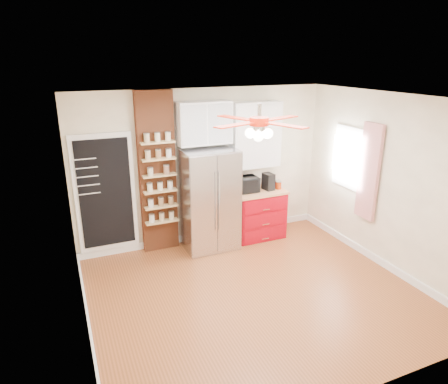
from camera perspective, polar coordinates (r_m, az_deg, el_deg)
name	(u,v)px	position (r m, az deg, el deg)	size (l,w,h in m)	color
floor	(254,293)	(5.86, 4.35, -14.15)	(4.50, 4.50, 0.00)	brown
ceiling	(260,99)	(4.95, 5.13, 13.11)	(4.50, 4.50, 0.00)	white
wall_back	(204,167)	(7.00, -2.90, 3.59)	(4.50, 0.02, 2.70)	#FDF3CC
wall_front	(363,277)	(3.77, 19.19, -11.46)	(4.50, 0.02, 2.70)	#FDF3CC
wall_left	(76,232)	(4.71, -20.44, -5.36)	(0.02, 4.00, 2.70)	#FDF3CC
wall_right	(388,184)	(6.56, 22.40, 1.12)	(0.02, 4.00, 2.70)	#FDF3CC
chalkboard	(105,194)	(6.67, -16.58, -0.21)	(0.95, 0.05, 1.95)	white
brick_pillar	(157,173)	(6.69, -9.51, 2.63)	(0.60, 0.16, 2.70)	brown
fridge	(209,200)	(6.79, -2.15, -1.08)	(0.90, 0.70, 1.75)	silver
upper_glass_cabinet	(204,123)	(6.65, -2.89, 9.84)	(0.90, 0.35, 0.70)	white
red_cabinet	(258,213)	(7.36, 4.82, -3.04)	(0.94, 0.64, 0.90)	#9F0412
upper_shelf_unit	(255,135)	(7.11, 4.50, 8.14)	(0.90, 0.30, 1.15)	white
window	(349,158)	(7.13, 17.44, 4.69)	(0.04, 0.75, 1.05)	white
curtain	(369,172)	(6.73, 20.01, 2.71)	(0.06, 0.40, 1.55)	#B31817
ceiling_fan	(259,122)	(4.98, 5.04, 9.95)	(1.40, 1.40, 0.44)	silver
toaster_oven	(244,185)	(7.06, 2.90, 1.05)	(0.48, 0.33, 0.27)	black
coffee_maker	(268,182)	(7.22, 6.34, 1.49)	(0.15, 0.22, 0.30)	black
canister_left	(278,185)	(7.30, 7.78, 0.95)	(0.11, 0.11, 0.13)	#AF2F09
canister_right	(276,184)	(7.36, 7.49, 1.14)	(0.11, 0.11, 0.14)	red
pantry_jar_oats	(150,172)	(6.48, -10.48, 2.83)	(0.09, 0.09, 0.12)	#C0B593
pantry_jar_beans	(166,170)	(6.54, -8.24, 3.15)	(0.10, 0.10, 0.14)	#885F45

